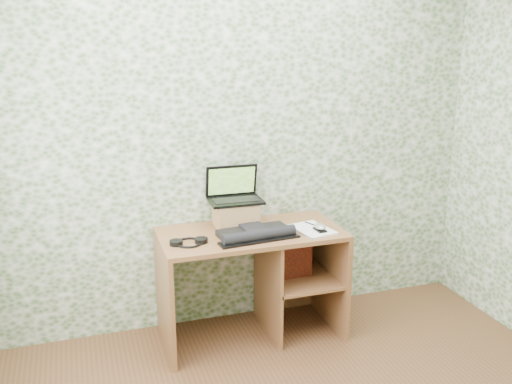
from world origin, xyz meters
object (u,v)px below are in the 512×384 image
object	(u,v)px
riser	(236,214)
notepad	(312,229)
keyboard	(256,233)
desk	(261,266)
laptop	(234,193)

from	to	relation	value
riser	notepad	size ratio (longest dim) A/B	0.95
riser	keyboard	size ratio (longest dim) A/B	0.52
desk	laptop	bearing A→B (deg)	132.27
desk	keyboard	world-z (taller)	keyboard
desk	notepad	world-z (taller)	notepad
riser	keyboard	world-z (taller)	riser
notepad	desk	bearing A→B (deg)	145.82
notepad	laptop	bearing A→B (deg)	136.52
laptop	keyboard	xyz separation A→B (m)	(0.06, -0.29, -0.20)
desk	notepad	size ratio (longest dim) A/B	4.08
desk	keyboard	distance (m)	0.33
desk	riser	xyz separation A→B (m)	(-0.14, 0.12, 0.35)
desk	laptop	world-z (taller)	laptop
desk	notepad	xyz separation A→B (m)	(0.32, -0.13, 0.28)
riser	laptop	size ratio (longest dim) A/B	0.78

